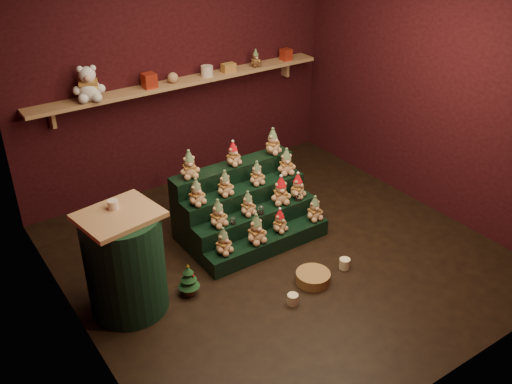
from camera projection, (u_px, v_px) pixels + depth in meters
ground at (279, 255)px, 5.77m from camera, size 4.00×4.00×0.00m
back_wall at (176, 69)px, 6.56m from camera, size 4.00×0.10×2.80m
front_wall at (476, 230)px, 3.61m from camera, size 4.00×0.10×2.80m
left_wall at (53, 189)px, 4.07m from camera, size 0.10×4.00×2.80m
right_wall at (436, 84)px, 6.09m from camera, size 0.10×4.00×2.80m
back_shelf at (184, 82)px, 6.48m from camera, size 3.60×0.26×0.24m
riser_tier_front at (268, 244)px, 5.78m from camera, size 1.40×0.22×0.18m
riser_tier_midfront at (256, 227)px, 5.89m from camera, size 1.40×0.22×0.36m
riser_tier_midback at (244, 210)px, 6.01m from camera, size 1.40×0.22×0.54m
riser_tier_back at (233, 194)px, 6.12m from camera, size 1.40×0.22×0.72m
teddy_0 at (223, 241)px, 5.42m from camera, size 0.25×0.24×0.27m
teddy_1 at (256, 229)px, 5.58m from camera, size 0.23×0.21×0.31m
teddy_2 at (280, 220)px, 5.76m from camera, size 0.22×0.21×0.25m
teddy_3 at (315, 208)px, 5.95m from camera, size 0.20×0.18×0.27m
teddy_4 at (218, 213)px, 5.51m from camera, size 0.23×0.22×0.28m
teddy_5 at (248, 203)px, 5.70m from camera, size 0.20×0.19×0.25m
teddy_6 at (281, 190)px, 5.88m from camera, size 0.27×0.25×0.30m
teddy_7 at (298, 186)px, 6.01m from camera, size 0.25×0.24×0.27m
teddy_8 at (196, 192)px, 5.52m from camera, size 0.24×0.23×0.27m
teddy_9 at (225, 183)px, 5.68m from camera, size 0.20×0.18×0.26m
teddy_10 at (257, 173)px, 5.89m from camera, size 0.18×0.16×0.25m
teddy_11 at (286, 162)px, 6.08m from camera, size 0.25×0.23×0.29m
teddy_12 at (189, 164)px, 5.62m from camera, size 0.24×0.22×0.29m
teddy_13 at (233, 154)px, 5.87m from camera, size 0.23×0.22×0.25m
teddy_14 at (273, 141)px, 6.11m from camera, size 0.26×0.25×0.28m
snow_globe_a at (233, 220)px, 5.59m from camera, size 0.06×0.06×0.08m
snow_globe_b at (261, 210)px, 5.75m from camera, size 0.07×0.07×0.10m
snow_globe_c at (298, 197)px, 5.98m from camera, size 0.07×0.07×0.09m
side_table at (125, 262)px, 4.85m from camera, size 0.71×0.68×0.97m
table_ornament at (113, 204)px, 4.66m from camera, size 0.09×0.09×0.07m
mini_christmas_tree at (189, 279)px, 5.16m from camera, size 0.20×0.20×0.33m
mug_left at (293, 299)px, 5.09m from camera, size 0.10×0.10×0.10m
mug_right at (345, 264)px, 5.55m from camera, size 0.11×0.11×0.11m
wicker_basket at (313, 277)px, 5.36m from camera, size 0.38×0.38×0.10m
white_bear at (88, 79)px, 5.79m from camera, size 0.41×0.39×0.46m
brown_bear at (256, 58)px, 6.87m from camera, size 0.16×0.15×0.20m
gift_tin_red_a at (149, 81)px, 6.20m from camera, size 0.14×0.14×0.16m
gift_tin_cream at (207, 71)px, 6.57m from camera, size 0.14×0.14×0.12m
gift_tin_red_b at (286, 55)px, 7.13m from camera, size 0.12×0.12×0.14m
shelf_plush_ball at (173, 78)px, 6.35m from camera, size 0.12×0.12×0.12m
scarf_gift_box at (229, 68)px, 6.72m from camera, size 0.16×0.10×0.10m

